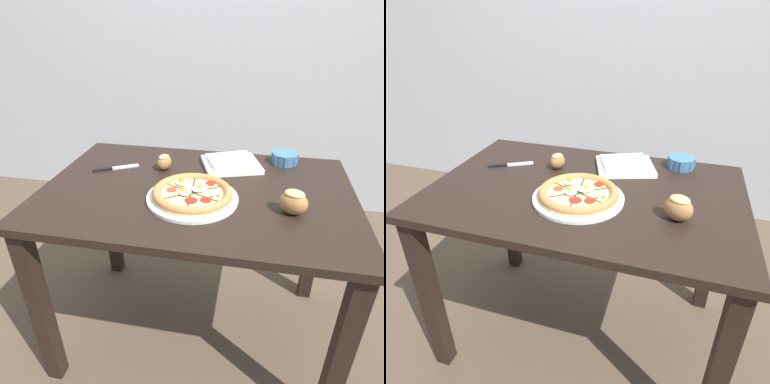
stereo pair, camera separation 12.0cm
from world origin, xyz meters
TOP-DOWN VIEW (x-y plane):
  - ground_plane at (0.00, 0.00)m, footprint 12.00×12.00m
  - wall_back at (0.00, 1.34)m, footprint 10.00×0.06m
  - dining_table at (0.00, 0.00)m, footprint 1.16×0.77m
  - pizza at (-0.00, -0.09)m, footprint 0.33×0.33m
  - ramekin_bowl at (0.33, 0.30)m, footprint 0.12×0.12m
  - napkin_folded at (0.11, 0.22)m, footprint 0.28×0.26m
  - bread_piece_near at (-0.16, 0.14)m, footprint 0.08×0.09m
  - bread_piece_mid at (0.34, -0.12)m, footprint 0.11×0.10m
  - knife_main at (-0.37, 0.11)m, footprint 0.17×0.11m

SIDE VIEW (x-z plane):
  - ground_plane at x=0.00m, z-range 0.00..0.00m
  - dining_table at x=0.00m, z-range 0.26..1.03m
  - knife_main at x=-0.37m, z-range 0.77..0.77m
  - napkin_folded at x=0.11m, z-range 0.76..0.80m
  - pizza at x=0.00m, z-range 0.76..0.81m
  - ramekin_bowl at x=0.33m, z-range 0.77..0.82m
  - bread_piece_near at x=-0.16m, z-range 0.77..0.83m
  - bread_piece_mid at x=0.34m, z-range 0.77..0.85m
  - wall_back at x=0.00m, z-range 0.00..2.60m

